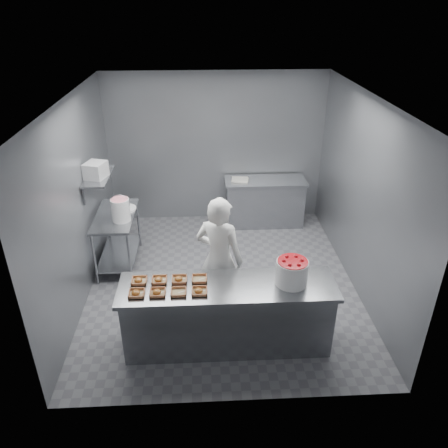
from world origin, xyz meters
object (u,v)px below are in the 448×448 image
at_px(tray_4, 139,280).
at_px(tray_7, 199,279).
at_px(service_counter, 228,315).
at_px(worker, 219,259).
at_px(tray_3, 199,291).
at_px(appliance, 96,170).
at_px(tray_5, 159,280).
at_px(back_counter, 264,202).
at_px(tray_2, 179,292).
at_px(tray_0, 136,293).
at_px(prep_table, 117,232).
at_px(tray_6, 179,279).
at_px(tray_1, 157,292).
at_px(strawberry_tub, 292,271).
at_px(glaze_bucket, 121,209).

bearing_deg(tray_4, tray_7, 0.00).
bearing_deg(service_counter, worker, 96.74).
distance_m(tray_3, appliance, 2.59).
height_order(service_counter, tray_5, tray_5).
height_order(back_counter, tray_2, tray_2).
relative_size(tray_0, tray_2, 1.00).
distance_m(service_counter, tray_7, 0.59).
bearing_deg(tray_5, tray_2, -45.63).
distance_m(tray_2, appliance, 2.46).
bearing_deg(tray_3, appliance, 126.79).
relative_size(back_counter, tray_7, 8.01).
relative_size(service_counter, back_counter, 1.73).
height_order(back_counter, tray_3, tray_3).
relative_size(prep_table, back_counter, 0.80).
relative_size(tray_5, worker, 0.11).
bearing_deg(worker, appliance, -10.80).
relative_size(prep_table, tray_6, 6.40).
bearing_deg(tray_1, appliance, 116.83).
xyz_separation_m(back_counter, appliance, (-2.72, -1.39, 1.23)).
bearing_deg(service_counter, tray_7, 159.58).
height_order(prep_table, tray_5, tray_5).
distance_m(prep_table, strawberry_tub, 3.13).
distance_m(back_counter, tray_3, 3.62).
xyz_separation_m(tray_1, worker, (0.75, 0.72, -0.04)).
relative_size(back_counter, glaze_bucket, 3.52).
bearing_deg(tray_2, glaze_bucket, 116.42).
xyz_separation_m(prep_table, tray_2, (1.08, -2.07, 0.33)).
bearing_deg(service_counter, tray_5, 171.35).
bearing_deg(glaze_bucket, tray_5, -67.03).
bearing_deg(prep_table, glaze_bucket, -53.69).
height_order(tray_2, strawberry_tub, strawberry_tub).
distance_m(tray_3, worker, 0.77).
relative_size(back_counter, tray_1, 8.01).
bearing_deg(tray_7, prep_table, 125.79).
xyz_separation_m(tray_6, appliance, (-1.24, 1.73, 0.76)).
bearing_deg(tray_1, tray_4, 134.01).
relative_size(tray_3, glaze_bucket, 0.44).
height_order(tray_3, tray_7, tray_3).
bearing_deg(service_counter, tray_0, -173.30).
bearing_deg(tray_4, tray_6, 0.00).
bearing_deg(glaze_bucket, tray_4, -74.51).
distance_m(tray_4, tray_7, 0.72).
distance_m(service_counter, tray_5, 0.95).
distance_m(prep_table, tray_6, 2.14).
bearing_deg(tray_2, tray_5, 134.37).
height_order(tray_6, tray_7, tray_6).
xyz_separation_m(back_counter, glaze_bucket, (-2.41, -1.49, 0.63)).
bearing_deg(tray_4, prep_table, 108.00).
bearing_deg(strawberry_tub, tray_3, -173.17).
bearing_deg(tray_0, back_counter, 59.89).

